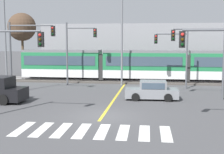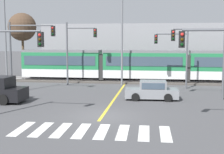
{
  "view_description": "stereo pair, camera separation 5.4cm",
  "coord_description": "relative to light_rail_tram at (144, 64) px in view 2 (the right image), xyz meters",
  "views": [
    {
      "loc": [
        3.25,
        -19.0,
        4.82
      ],
      "look_at": [
        -0.42,
        7.29,
        1.6
      ],
      "focal_mm": 50.0,
      "sensor_mm": 36.0,
      "label": 1
    },
    {
      "loc": [
        3.3,
        -19.0,
        4.82
      ],
      "look_at": [
        -0.42,
        7.29,
        1.6
      ],
      "focal_mm": 50.0,
      "sensor_mm": 36.0,
      "label": 2
    }
  ],
  "objects": [
    {
      "name": "traffic_light_mid_right",
      "position": [
        5.22,
        -9.59,
        2.0
      ],
      "size": [
        4.25,
        0.38,
        6.11
      ],
      "color": "#515459",
      "rests_on": "ground"
    },
    {
      "name": "rail_far",
      "position": [
        -1.97,
        0.73,
        -1.82
      ],
      "size": [
        120.0,
        0.08,
        0.1
      ],
      "primitive_type": "cube",
      "color": "#939399",
      "rests_on": "track_bed"
    },
    {
      "name": "street_lamp_centre",
      "position": [
        -2.05,
        -2.79,
        3.16
      ],
      "size": [
        1.95,
        0.28,
        9.3
      ],
      "color": "slate",
      "rests_on": "ground"
    },
    {
      "name": "street_lamp_west",
      "position": [
        -14.92,
        -2.75,
        3.55
      ],
      "size": [
        2.18,
        0.28,
        10.0
      ],
      "color": "slate",
      "rests_on": "ground"
    },
    {
      "name": "traffic_light_near_left",
      "position": [
        -7.74,
        -17.24,
        1.76
      ],
      "size": [
        3.75,
        0.38,
        5.74
      ],
      "color": "#515459",
      "rests_on": "ground"
    },
    {
      "name": "building_backdrop_far",
      "position": [
        -1.39,
        8.19,
        1.38
      ],
      "size": [
        25.21,
        6.0,
        6.85
      ],
      "primitive_type": "cube",
      "color": "gray",
      "rests_on": "ground"
    },
    {
      "name": "light_rail_tram",
      "position": [
        0.0,
        0.0,
        0.0
      ],
      "size": [
        28.0,
        2.64,
        3.43
      ],
      "color": "silver",
      "rests_on": "track_bed"
    },
    {
      "name": "ground_plane",
      "position": [
        -1.97,
        -16.2,
        -2.05
      ],
      "size": [
        200.0,
        200.0,
        0.0
      ],
      "primitive_type": "plane",
      "color": "#474749"
    },
    {
      "name": "bare_tree_far_west",
      "position": [
        -16.55,
        5.0,
        4.38
      ],
      "size": [
        3.75,
        3.75,
        8.34
      ],
      "color": "brown",
      "rests_on": "ground"
    },
    {
      "name": "traffic_light_near_right",
      "position": [
        4.92,
        -17.85,
        1.79
      ],
      "size": [
        3.75,
        0.38,
        5.9
      ],
      "color": "#515459",
      "rests_on": "ground"
    },
    {
      "name": "crosswalk_stripe_0",
      "position": [
        -5.82,
        -19.61,
        -2.04
      ],
      "size": [
        0.63,
        2.81,
        0.01
      ],
      "primitive_type": "cube",
      "rotation": [
        0.0,
        0.0,
        0.02
      ],
      "color": "silver",
      "rests_on": "ground"
    },
    {
      "name": "crosswalk_stripe_3",
      "position": [
        -2.52,
        -19.53,
        -2.04
      ],
      "size": [
        0.63,
        2.81,
        0.01
      ],
      "primitive_type": "cube",
      "rotation": [
        0.0,
        0.0,
        0.02
      ],
      "color": "silver",
      "rests_on": "ground"
    },
    {
      "name": "crosswalk_stripe_6",
      "position": [
        0.78,
        -19.45,
        -2.04
      ],
      "size": [
        0.63,
        2.81,
        0.01
      ],
      "primitive_type": "cube",
      "rotation": [
        0.0,
        0.0,
        0.02
      ],
      "color": "silver",
      "rests_on": "ground"
    },
    {
      "name": "rail_near",
      "position": [
        -1.97,
        -0.71,
        -1.82
      ],
      "size": [
        120.0,
        0.08,
        0.1
      ],
      "primitive_type": "cube",
      "color": "#939399",
      "rests_on": "track_bed"
    },
    {
      "name": "sedan_crossing",
      "position": [
        1.03,
        -10.27,
        -1.35
      ],
      "size": [
        4.26,
        2.04,
        1.52
      ],
      "color": "gray",
      "rests_on": "ground"
    },
    {
      "name": "crosswalk_stripe_4",
      "position": [
        -1.42,
        -19.51,
        -2.04
      ],
      "size": [
        0.63,
        2.81,
        0.01
      ],
      "primitive_type": "cube",
      "rotation": [
        0.0,
        0.0,
        0.02
      ],
      "color": "silver",
      "rests_on": "ground"
    },
    {
      "name": "crosswalk_stripe_1",
      "position": [
        -4.72,
        -19.58,
        -2.04
      ],
      "size": [
        0.63,
        2.81,
        0.01
      ],
      "primitive_type": "cube",
      "rotation": [
        0.0,
        0.0,
        0.02
      ],
      "color": "silver",
      "rests_on": "ground"
    },
    {
      "name": "traffic_light_far_left",
      "position": [
        -6.87,
        -3.58,
        2.17
      ],
      "size": [
        3.25,
        0.38,
        6.55
      ],
      "color": "#515459",
      "rests_on": "ground"
    },
    {
      "name": "traffic_light_far_right",
      "position": [
        3.21,
        -4.25,
        1.76
      ],
      "size": [
        3.25,
        0.38,
        5.84
      ],
      "color": "#515459",
      "rests_on": "ground"
    },
    {
      "name": "crosswalk_stripe_2",
      "position": [
        -3.62,
        -19.56,
        -2.04
      ],
      "size": [
        0.63,
        2.81,
        0.01
      ],
      "primitive_type": "cube",
      "rotation": [
        0.0,
        0.0,
        0.02
      ],
      "color": "silver",
      "rests_on": "ground"
    },
    {
      "name": "track_bed",
      "position": [
        -1.97,
        0.01,
        -1.96
      ],
      "size": [
        120.0,
        4.0,
        0.18
      ],
      "primitive_type": "cube",
      "color": "#4C4742",
      "rests_on": "ground"
    },
    {
      "name": "crosswalk_stripe_5",
      "position": [
        -0.32,
        -19.48,
        -2.04
      ],
      "size": [
        0.63,
        2.81,
        0.01
      ],
      "primitive_type": "cube",
      "rotation": [
        0.0,
        0.0,
        0.02
      ],
      "color": "silver",
      "rests_on": "ground"
    },
    {
      "name": "crosswalk_stripe_7",
      "position": [
        1.87,
        -19.43,
        -2.04
      ],
      "size": [
        0.63,
        2.81,
        0.01
      ],
      "primitive_type": "cube",
      "rotation": [
        0.0,
        0.0,
        0.02
      ],
      "color": "silver",
      "rests_on": "ground"
    },
    {
      "name": "traffic_light_mid_left",
      "position": [
        -10.19,
        -8.79,
        2.22
      ],
      "size": [
        4.25,
        0.38,
        6.33
      ],
      "color": "#515459",
      "rests_on": "ground"
    },
    {
      "name": "lane_centre_line",
      "position": [
        -1.97,
        -9.76,
        -2.04
      ],
      "size": [
        0.2,
        15.53,
        0.01
      ],
      "primitive_type": "cube",
      "color": "gold",
      "rests_on": "ground"
    }
  ]
}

